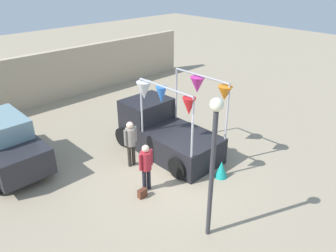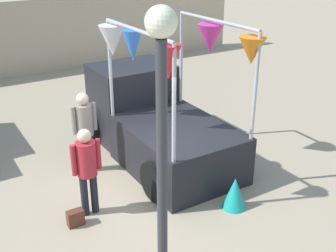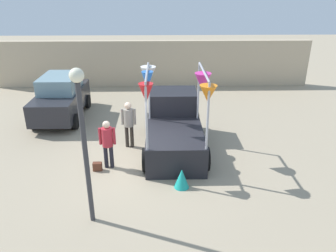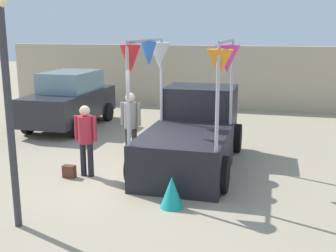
{
  "view_description": "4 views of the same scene",
  "coord_description": "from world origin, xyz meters",
  "px_view_note": "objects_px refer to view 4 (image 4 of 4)",
  "views": [
    {
      "loc": [
        -6.62,
        -6.77,
        6.48
      ],
      "look_at": [
        0.35,
        0.52,
        1.52
      ],
      "focal_mm": 35.0,
      "sensor_mm": 36.0,
      "label": 1
    },
    {
      "loc": [
        -3.31,
        -6.15,
        4.43
      ],
      "look_at": [
        0.54,
        0.09,
        1.21
      ],
      "focal_mm": 45.0,
      "sensor_mm": 36.0,
      "label": 2
    },
    {
      "loc": [
        0.48,
        -9.42,
        5.48
      ],
      "look_at": [
        0.72,
        0.35,
        1.24
      ],
      "focal_mm": 35.0,
      "sensor_mm": 36.0,
      "label": 3
    },
    {
      "loc": [
        2.84,
        -8.46,
        3.26
      ],
      "look_at": [
        0.55,
        0.46,
        1.14
      ],
      "focal_mm": 45.0,
      "sensor_mm": 36.0,
      "label": 4
    }
  ],
  "objects_px": {
    "person_customer": "(86,134)",
    "person_vendor": "(131,119)",
    "vendor_truck": "(193,129)",
    "folded_kite_bundle_teal": "(172,192)",
    "street_lamp": "(6,76)",
    "handbag": "(69,171)",
    "parked_car": "(70,99)"
  },
  "relations": [
    {
      "from": "folded_kite_bundle_teal",
      "to": "vendor_truck",
      "type": "bearing_deg",
      "value": 92.72
    },
    {
      "from": "vendor_truck",
      "to": "handbag",
      "type": "xyz_separation_m",
      "value": [
        -2.5,
        -1.71,
        -0.73
      ]
    },
    {
      "from": "person_vendor",
      "to": "street_lamp",
      "type": "relative_size",
      "value": 0.44
    },
    {
      "from": "person_vendor",
      "to": "handbag",
      "type": "height_order",
      "value": "person_vendor"
    },
    {
      "from": "person_customer",
      "to": "folded_kite_bundle_teal",
      "type": "height_order",
      "value": "person_customer"
    },
    {
      "from": "person_vendor",
      "to": "folded_kite_bundle_teal",
      "type": "bearing_deg",
      "value": -57.04
    },
    {
      "from": "folded_kite_bundle_teal",
      "to": "person_customer",
      "type": "bearing_deg",
      "value": 152.08
    },
    {
      "from": "parked_car",
      "to": "folded_kite_bundle_teal",
      "type": "height_order",
      "value": "parked_car"
    },
    {
      "from": "vendor_truck",
      "to": "folded_kite_bundle_teal",
      "type": "xyz_separation_m",
      "value": [
        0.13,
        -2.72,
        -0.57
      ]
    },
    {
      "from": "vendor_truck",
      "to": "person_customer",
      "type": "distance_m",
      "value": 2.63
    },
    {
      "from": "person_vendor",
      "to": "person_customer",
      "type": "bearing_deg",
      "value": -110.31
    },
    {
      "from": "parked_car",
      "to": "folded_kite_bundle_teal",
      "type": "distance_m",
      "value": 7.52
    },
    {
      "from": "street_lamp",
      "to": "handbag",
      "type": "bearing_deg",
      "value": 96.87
    },
    {
      "from": "vendor_truck",
      "to": "person_vendor",
      "type": "distance_m",
      "value": 1.61
    },
    {
      "from": "person_customer",
      "to": "person_vendor",
      "type": "distance_m",
      "value": 1.57
    },
    {
      "from": "parked_car",
      "to": "person_customer",
      "type": "bearing_deg",
      "value": -59.03
    },
    {
      "from": "folded_kite_bundle_teal",
      "to": "parked_car",
      "type": "bearing_deg",
      "value": 131.19
    },
    {
      "from": "vendor_truck",
      "to": "person_vendor",
      "type": "relative_size",
      "value": 2.4
    },
    {
      "from": "person_vendor",
      "to": "handbag",
      "type": "xyz_separation_m",
      "value": [
        -0.89,
        -1.67,
        -0.9
      ]
    },
    {
      "from": "parked_car",
      "to": "street_lamp",
      "type": "height_order",
      "value": "street_lamp"
    },
    {
      "from": "person_customer",
      "to": "person_vendor",
      "type": "bearing_deg",
      "value": 69.69
    },
    {
      "from": "vendor_truck",
      "to": "street_lamp",
      "type": "distance_m",
      "value": 4.96
    },
    {
      "from": "handbag",
      "to": "street_lamp",
      "type": "distance_m",
      "value": 3.41
    },
    {
      "from": "handbag",
      "to": "street_lamp",
      "type": "relative_size",
      "value": 0.07
    },
    {
      "from": "person_customer",
      "to": "parked_car",
      "type": "bearing_deg",
      "value": 120.97
    },
    {
      "from": "vendor_truck",
      "to": "folded_kite_bundle_teal",
      "type": "relative_size",
      "value": 6.89
    },
    {
      "from": "folded_kite_bundle_teal",
      "to": "street_lamp",
      "type": "bearing_deg",
      "value": -149.28
    },
    {
      "from": "vendor_truck",
      "to": "person_customer",
      "type": "xyz_separation_m",
      "value": [
        -2.15,
        -1.51,
        0.11
      ]
    },
    {
      "from": "person_customer",
      "to": "person_vendor",
      "type": "xyz_separation_m",
      "value": [
        0.54,
        1.47,
        0.06
      ]
    },
    {
      "from": "parked_car",
      "to": "person_vendor",
      "type": "xyz_separation_m",
      "value": [
        3.2,
        -2.97,
        0.1
      ]
    },
    {
      "from": "vendor_truck",
      "to": "parked_car",
      "type": "relative_size",
      "value": 1.03
    },
    {
      "from": "parked_car",
      "to": "person_customer",
      "type": "xyz_separation_m",
      "value": [
        2.66,
        -4.44,
        0.03
      ]
    }
  ]
}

